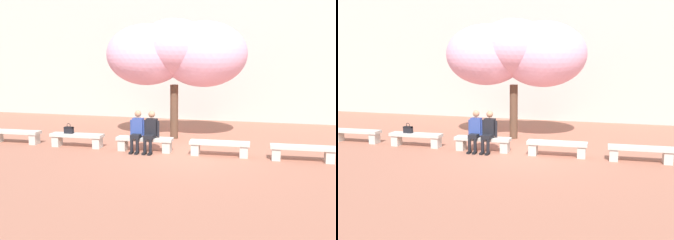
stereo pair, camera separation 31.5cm
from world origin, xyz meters
TOP-DOWN VIEW (x-y plane):
  - ground_plane at (0.00, 0.00)m, footprint 100.00×100.00m
  - building_facade at (0.00, 9.15)m, footprint 28.00×4.00m
  - stone_bench_west_end at (-5.90, 0.00)m, footprint 1.80×0.50m
  - stone_bench_near_west at (-3.54, 0.00)m, footprint 1.80×0.50m
  - stone_bench_center at (-1.18, 0.00)m, footprint 1.80×0.50m
  - stone_bench_near_east at (1.18, 0.00)m, footprint 1.80×0.50m
  - stone_bench_east_end at (3.54, 0.00)m, footprint 1.80×0.50m
  - person_seated_left at (-1.40, -0.05)m, footprint 0.51×0.69m
  - person_seated_right at (-0.96, -0.05)m, footprint 0.51×0.69m
  - handbag at (-3.82, -0.02)m, footprint 0.30×0.15m
  - cherry_tree_main at (-0.75, 2.38)m, footprint 5.05×3.12m

SIDE VIEW (x-z plane):
  - ground_plane at x=0.00m, z-range 0.00..0.00m
  - stone_bench_west_end at x=-5.90m, z-range 0.08..0.53m
  - stone_bench_near_west at x=-3.54m, z-range 0.08..0.53m
  - stone_bench_center at x=-1.18m, z-range 0.08..0.53m
  - stone_bench_near_east at x=1.18m, z-range 0.08..0.53m
  - stone_bench_east_end at x=3.54m, z-range 0.08..0.53m
  - handbag at x=-3.82m, z-range 0.41..0.75m
  - person_seated_left at x=-1.40m, z-range 0.05..1.34m
  - person_seated_right at x=-0.96m, z-range 0.05..1.34m
  - cherry_tree_main at x=-0.75m, z-range 0.96..5.28m
  - building_facade at x=0.00m, z-range 0.00..10.86m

